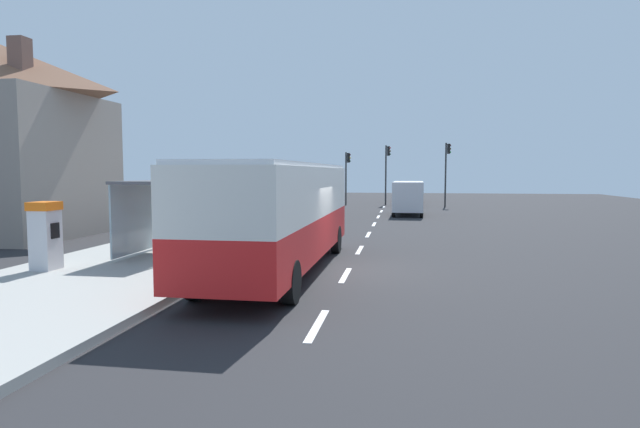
% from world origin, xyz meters
% --- Properties ---
extents(ground_plane, '(56.00, 92.00, 0.04)m').
position_xyz_m(ground_plane, '(0.00, 14.00, -0.02)').
color(ground_plane, '#262628').
extents(sidewalk_platform, '(6.20, 30.00, 0.18)m').
position_xyz_m(sidewalk_platform, '(-6.40, 2.00, 0.09)').
color(sidewalk_platform, '#999993').
rests_on(sidewalk_platform, ground).
extents(lane_stripe_seg_0, '(0.16, 2.20, 0.01)m').
position_xyz_m(lane_stripe_seg_0, '(0.25, -6.00, 0.01)').
color(lane_stripe_seg_0, silver).
rests_on(lane_stripe_seg_0, ground).
extents(lane_stripe_seg_1, '(0.16, 2.20, 0.01)m').
position_xyz_m(lane_stripe_seg_1, '(0.25, -1.00, 0.01)').
color(lane_stripe_seg_1, silver).
rests_on(lane_stripe_seg_1, ground).
extents(lane_stripe_seg_2, '(0.16, 2.20, 0.01)m').
position_xyz_m(lane_stripe_seg_2, '(0.25, 4.00, 0.01)').
color(lane_stripe_seg_2, silver).
rests_on(lane_stripe_seg_2, ground).
extents(lane_stripe_seg_3, '(0.16, 2.20, 0.01)m').
position_xyz_m(lane_stripe_seg_3, '(0.25, 9.00, 0.01)').
color(lane_stripe_seg_3, silver).
rests_on(lane_stripe_seg_3, ground).
extents(lane_stripe_seg_4, '(0.16, 2.20, 0.01)m').
position_xyz_m(lane_stripe_seg_4, '(0.25, 14.00, 0.01)').
color(lane_stripe_seg_4, silver).
rests_on(lane_stripe_seg_4, ground).
extents(lane_stripe_seg_5, '(0.16, 2.20, 0.01)m').
position_xyz_m(lane_stripe_seg_5, '(0.25, 19.00, 0.01)').
color(lane_stripe_seg_5, silver).
rests_on(lane_stripe_seg_5, ground).
extents(lane_stripe_seg_6, '(0.16, 2.20, 0.01)m').
position_xyz_m(lane_stripe_seg_6, '(0.25, 24.00, 0.01)').
color(lane_stripe_seg_6, silver).
rests_on(lane_stripe_seg_6, ground).
extents(lane_stripe_seg_7, '(0.16, 2.20, 0.01)m').
position_xyz_m(lane_stripe_seg_7, '(0.25, 29.00, 0.01)').
color(lane_stripe_seg_7, silver).
rests_on(lane_stripe_seg_7, ground).
extents(bus, '(2.60, 11.03, 3.21)m').
position_xyz_m(bus, '(-1.71, -0.73, 1.84)').
color(bus, red).
rests_on(bus, ground).
extents(white_van, '(2.13, 5.24, 2.30)m').
position_xyz_m(white_van, '(2.20, 20.95, 1.34)').
color(white_van, silver).
rests_on(white_van, ground).
extents(sedan_near, '(1.98, 4.47, 1.52)m').
position_xyz_m(sedan_near, '(2.30, 30.73, 0.79)').
color(sedan_near, navy).
rests_on(sedan_near, ground).
extents(sedan_far, '(1.90, 4.43, 1.52)m').
position_xyz_m(sedan_far, '(2.30, 37.53, 0.79)').
color(sedan_far, '#A51919').
rests_on(sedan_far, ground).
extents(ticket_machine, '(0.66, 0.76, 1.94)m').
position_xyz_m(ticket_machine, '(-8.20, -2.34, 1.17)').
color(ticket_machine, silver).
rests_on(ticket_machine, sidewalk_platform).
extents(recycling_bin_orange, '(0.52, 0.52, 0.95)m').
position_xyz_m(recycling_bin_orange, '(-4.20, 1.29, 0.66)').
color(recycling_bin_orange, orange).
rests_on(recycling_bin_orange, sidewalk_platform).
extents(recycling_bin_yellow, '(0.52, 0.52, 0.95)m').
position_xyz_m(recycling_bin_yellow, '(-4.20, 1.99, 0.66)').
color(recycling_bin_yellow, yellow).
rests_on(recycling_bin_yellow, sidewalk_platform).
extents(traffic_light_near_side, '(0.49, 0.28, 5.43)m').
position_xyz_m(traffic_light_near_side, '(5.49, 30.17, 3.58)').
color(traffic_light_near_side, '#2D2D2D').
rests_on(traffic_light_near_side, ground).
extents(traffic_light_far_side, '(0.49, 0.28, 4.72)m').
position_xyz_m(traffic_light_far_side, '(-3.10, 30.97, 3.15)').
color(traffic_light_far_side, '#2D2D2D').
rests_on(traffic_light_far_side, ground).
extents(traffic_light_median, '(0.49, 0.28, 5.33)m').
position_xyz_m(traffic_light_median, '(0.40, 31.77, 3.53)').
color(traffic_light_median, '#2D2D2D').
rests_on(traffic_light_median, ground).
extents(bus_shelter, '(1.80, 4.00, 2.50)m').
position_xyz_m(bus_shelter, '(-6.41, 0.83, 2.10)').
color(bus_shelter, '#4C4C51').
rests_on(bus_shelter, sidewalk_platform).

